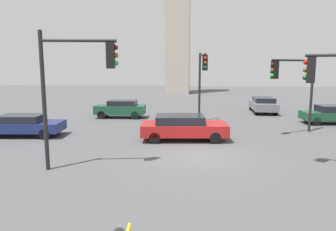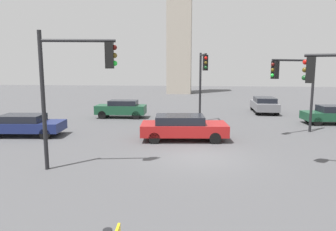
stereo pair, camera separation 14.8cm
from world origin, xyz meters
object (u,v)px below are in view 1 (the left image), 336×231
(traffic_light_1, at_px, (293,79))
(car_6, at_px, (332,114))
(car_1, at_px, (25,125))
(traffic_light_2, at_px, (202,73))
(car_5, at_px, (263,104))
(car_0, at_px, (121,108))
(car_4, at_px, (183,127))
(traffic_light_3, at_px, (76,75))

(traffic_light_1, xyz_separation_m, car_6, (3.95, 3.99, -2.66))
(car_1, bearing_deg, car_6, 11.98)
(traffic_light_1, distance_m, traffic_light_2, 6.05)
(car_5, bearing_deg, car_1, 126.24)
(traffic_light_1, bearing_deg, car_6, -169.38)
(traffic_light_2, relative_size, car_0, 1.27)
(car_6, bearing_deg, car_5, -59.35)
(traffic_light_2, height_order, car_1, traffic_light_2)
(car_4, height_order, car_6, car_4)
(car_1, distance_m, car_6, 20.60)
(car_0, relative_size, car_5, 0.90)
(traffic_light_1, bearing_deg, car_4, -17.03)
(car_4, bearing_deg, car_5, 54.00)
(car_1, xyz_separation_m, car_4, (9.34, -0.02, 0.05))
(car_4, xyz_separation_m, car_5, (6.58, 11.28, 0.00))
(traffic_light_3, relative_size, car_6, 1.31)
(traffic_light_2, bearing_deg, traffic_light_3, -32.57)
(car_0, bearing_deg, car_4, 124.95)
(traffic_light_1, bearing_deg, traffic_light_3, 1.65)
(traffic_light_3, height_order, car_0, traffic_light_3)
(traffic_light_2, distance_m, car_1, 11.85)
(traffic_light_1, height_order, car_6, traffic_light_1)
(car_5, xyz_separation_m, car_6, (3.79, -5.25, -0.04))
(traffic_light_2, distance_m, car_0, 7.42)
(traffic_light_1, bearing_deg, car_1, -27.36)
(traffic_light_3, xyz_separation_m, car_0, (-1.51, 12.73, -3.01))
(traffic_light_1, relative_size, traffic_light_2, 0.94)
(traffic_light_2, xyz_separation_m, car_4, (-1.07, -4.86, -2.87))
(traffic_light_2, bearing_deg, car_6, 89.96)
(traffic_light_1, xyz_separation_m, car_4, (-6.42, -2.04, -2.63))
(car_1, height_order, car_6, car_6)
(car_1, bearing_deg, traffic_light_3, -50.18)
(car_0, height_order, car_5, car_0)
(car_1, bearing_deg, car_4, -5.10)
(car_0, bearing_deg, car_6, 174.01)
(traffic_light_1, relative_size, car_1, 1.08)
(car_0, distance_m, car_1, 8.22)
(car_0, height_order, car_4, car_0)
(car_4, relative_size, car_5, 1.12)
(car_1, xyz_separation_m, car_5, (15.92, 11.25, 0.06))
(car_0, distance_m, car_5, 12.61)
(traffic_light_3, distance_m, car_5, 19.99)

